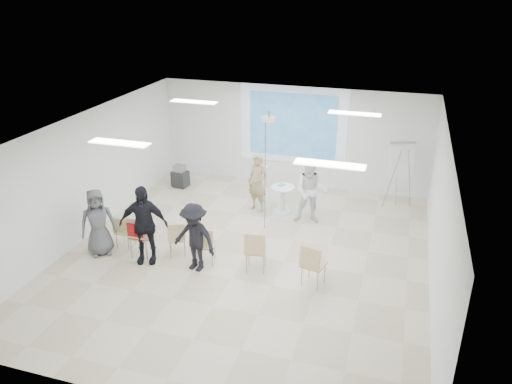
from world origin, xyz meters
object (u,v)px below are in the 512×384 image
(player_left, at_px, (258,179))
(audience_left, at_px, (143,219))
(pedestal_table, at_px, (282,198))
(chair_right_inner, at_px, (255,249))
(chair_left_mid, at_px, (140,234))
(laptop, at_px, (177,236))
(player_right, at_px, (311,188))
(chair_left_inner, at_px, (177,237))
(av_cart, at_px, (180,177))
(chair_far_left, at_px, (123,230))
(audience_mid, at_px, (194,233))
(chair_right_far, at_px, (312,263))
(audience_outer, at_px, (97,219))
(chair_center, at_px, (205,243))
(flipchart_easel, at_px, (401,160))

(player_left, relative_size, audience_left, 0.87)
(pedestal_table, xyz_separation_m, chair_right_inner, (0.17, -3.01, 0.13))
(chair_left_mid, distance_m, chair_right_inner, 2.66)
(chair_right_inner, distance_m, laptop, 1.93)
(player_right, height_order, audience_left, audience_left)
(chair_left_inner, bearing_deg, chair_left_mid, 176.25)
(chair_left_inner, relative_size, av_cart, 1.22)
(chair_far_left, distance_m, chair_left_inner, 1.35)
(chair_left_inner, bearing_deg, audience_left, -169.98)
(pedestal_table, xyz_separation_m, audience_left, (-2.29, -3.30, 0.61))
(chair_left_mid, relative_size, audience_left, 0.48)
(pedestal_table, bearing_deg, chair_right_inner, -86.77)
(audience_mid, relative_size, av_cart, 2.57)
(chair_right_far, xyz_separation_m, av_cart, (-4.82, 4.05, -0.24))
(pedestal_table, distance_m, audience_outer, 4.80)
(chair_left_mid, height_order, av_cart, chair_left_mid)
(chair_left_inner, distance_m, av_cart, 4.11)
(player_left, bearing_deg, audience_mid, -78.58)
(chair_far_left, xyz_separation_m, chair_left_inner, (1.35, 0.03, 0.02))
(laptop, relative_size, audience_outer, 0.17)
(audience_left, bearing_deg, pedestal_table, 39.96)
(chair_left_inner, height_order, chair_right_far, chair_right_far)
(pedestal_table, height_order, chair_right_far, chair_right_far)
(pedestal_table, distance_m, player_right, 1.03)
(chair_left_inner, relative_size, laptop, 2.73)
(pedestal_table, xyz_separation_m, chair_center, (-0.97, -3.05, 0.09))
(pedestal_table, relative_size, laptop, 2.61)
(chair_right_inner, bearing_deg, chair_left_mid, 173.82)
(chair_left_mid, bearing_deg, audience_mid, -5.65)
(chair_right_far, relative_size, av_cart, 1.37)
(chair_right_inner, bearing_deg, audience_mid, -177.51)
(chair_left_mid, bearing_deg, chair_right_inner, 2.53)
(pedestal_table, xyz_separation_m, chair_left_mid, (-2.48, -3.19, 0.16))
(player_left, bearing_deg, pedestal_table, 23.46)
(chair_far_left, bearing_deg, av_cart, 95.53)
(chair_center, relative_size, audience_left, 0.42)
(pedestal_table, height_order, player_right, player_right)
(chair_center, xyz_separation_m, audience_left, (-1.32, -0.25, 0.52))
(audience_outer, bearing_deg, audience_mid, -38.99)
(player_left, distance_m, chair_right_far, 3.81)
(chair_right_far, relative_size, audience_outer, 0.53)
(laptop, distance_m, audience_outer, 1.82)
(player_left, distance_m, chair_left_mid, 3.63)
(pedestal_table, xyz_separation_m, flipchart_easel, (2.92, 1.27, 0.95))
(chair_center, relative_size, audience_outer, 0.50)
(chair_far_left, height_order, audience_outer, audience_outer)
(laptop, xyz_separation_m, audience_outer, (-1.70, -0.49, 0.44))
(chair_far_left, bearing_deg, audience_left, -24.86)
(player_left, distance_m, chair_right_inner, 3.10)
(chair_left_mid, bearing_deg, player_right, 39.62)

